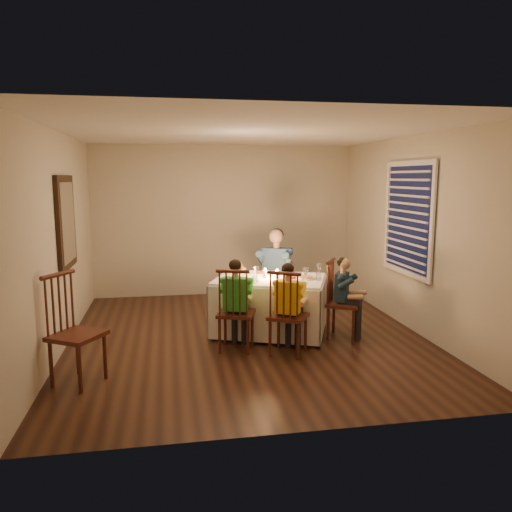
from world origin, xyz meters
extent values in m
plane|color=black|center=(0.00, 0.00, 0.00)|extent=(5.00, 5.00, 0.00)
cube|color=beige|center=(-2.25, 0.00, 1.30)|extent=(0.02, 5.00, 2.60)
cube|color=beige|center=(2.25, 0.00, 1.30)|extent=(0.02, 5.00, 2.60)
cube|color=beige|center=(0.00, 2.50, 1.30)|extent=(4.50, 0.02, 2.60)
plane|color=white|center=(0.00, 0.00, 2.60)|extent=(5.00, 5.00, 0.00)
cube|color=white|center=(0.32, 0.13, 0.72)|extent=(1.65, 1.43, 0.04)
cube|color=white|center=(0.51, 0.60, 0.37)|extent=(1.33, 0.54, 0.68)
cube|color=white|center=(0.14, -0.34, 0.37)|extent=(1.33, 0.54, 0.68)
cube|color=white|center=(0.98, -0.13, 0.37)|extent=(0.40, 0.97, 0.68)
cube|color=white|center=(-0.33, 0.39, 0.37)|extent=(0.40, 0.97, 0.68)
cylinder|color=white|center=(0.45, 0.38, 0.75)|extent=(0.34, 0.34, 0.02)
cylinder|color=white|center=(-0.06, -0.05, 0.75)|extent=(0.34, 0.34, 0.02)
cylinder|color=white|center=(0.52, -0.26, 0.75)|extent=(0.34, 0.34, 0.02)
cylinder|color=white|center=(0.77, -0.01, 0.75)|extent=(0.34, 0.34, 0.02)
cylinder|color=white|center=(0.26, 0.15, 0.79)|extent=(0.06, 0.06, 0.10)
cylinder|color=white|center=(0.41, 0.09, 0.79)|extent=(0.06, 0.06, 0.10)
sphere|color=yellow|center=(-0.08, 0.61, 0.79)|extent=(0.09, 0.09, 0.09)
sphere|color=orange|center=(0.53, 0.10, 0.78)|extent=(0.08, 0.08, 0.08)
imported|color=white|center=(-0.03, 0.62, 0.77)|extent=(0.24, 0.24, 0.05)
cube|color=black|center=(-2.22, 0.30, 1.50)|extent=(0.05, 0.95, 1.15)
cube|color=white|center=(-2.19, 0.30, 1.50)|extent=(0.01, 0.78, 0.98)
cube|color=black|center=(2.23, 0.10, 1.50)|extent=(0.01, 1.20, 1.40)
cube|color=white|center=(2.21, 0.10, 1.50)|extent=(0.03, 1.34, 1.54)
camera|label=1|loc=(-0.99, -6.16, 2.05)|focal=35.00mm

